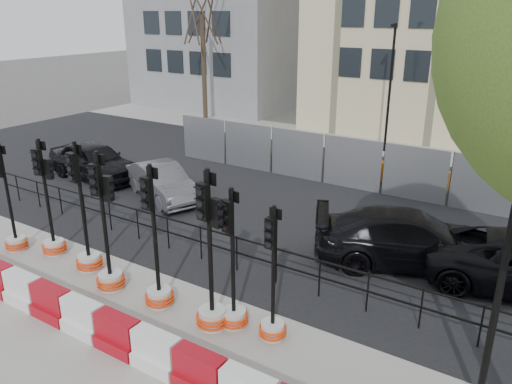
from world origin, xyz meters
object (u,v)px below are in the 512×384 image
Objects in this scene: car_c at (411,239)px; car_a at (95,161)px; lamp_post_near at (509,240)px; traffic_signal_a at (14,229)px; traffic_signal_d at (108,259)px; traffic_signal_h at (272,313)px.

car_a is at bearing 63.60° from car_c.
lamp_post_near reaches higher than traffic_signal_a.
traffic_signal_d is (3.96, -0.03, 0.19)m from traffic_signal_a.
lamp_post_near is at bearing -175.14° from car_c.
traffic_signal_a reaches higher than traffic_signal_h.
traffic_signal_h reaches higher than car_c.
traffic_signal_a reaches higher than car_a.
lamp_post_near is 1.69× the size of traffic_signal_d.
traffic_signal_h is 0.54× the size of car_c.
lamp_post_near reaches higher than traffic_signal_h.
lamp_post_near is at bearing 5.52° from traffic_signal_h.
traffic_signal_a is at bearing 93.65° from car_c.
traffic_signal_a is at bearing 167.78° from traffic_signal_d.
car_a reaches higher than car_c.
car_a is at bearing 162.25° from lamp_post_near.
traffic_signal_h is 0.66× the size of car_a.
lamp_post_near is 1.31× the size of car_a.
traffic_signal_h is at bearing -110.15° from car_a.
traffic_signal_d is 0.77× the size of car_a.
traffic_signal_a is at bearing -175.21° from traffic_signal_h.
lamp_post_near reaches higher than car_a.
lamp_post_near is 5.81m from car_c.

